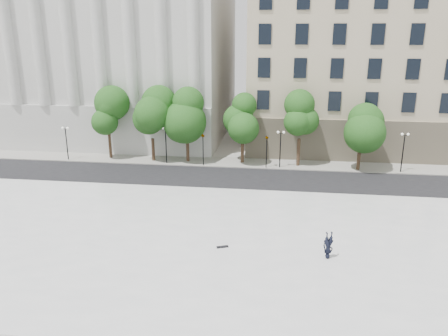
{
  "coord_description": "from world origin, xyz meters",
  "views": [
    {
      "loc": [
        5.97,
        -24.27,
        14.41
      ],
      "look_at": [
        1.53,
        10.0,
        3.71
      ],
      "focal_mm": 35.0,
      "sensor_mm": 36.0,
      "label": 1
    }
  ],
  "objects": [
    {
      "name": "ground",
      "position": [
        0.0,
        0.0,
        0.0
      ],
      "size": [
        160.0,
        160.0,
        0.0
      ],
      "primitive_type": "plane",
      "color": "#AFADA5",
      "rests_on": "ground"
    },
    {
      "name": "plaza",
      "position": [
        0.0,
        3.0,
        0.23
      ],
      "size": [
        44.0,
        22.0,
        0.45
      ],
      "primitive_type": "cube",
      "color": "white",
      "rests_on": "ground"
    },
    {
      "name": "street",
      "position": [
        0.0,
        18.0,
        0.01
      ],
      "size": [
        60.0,
        8.0,
        0.02
      ],
      "primitive_type": "cube",
      "color": "black",
      "rests_on": "ground"
    },
    {
      "name": "far_sidewalk",
      "position": [
        0.0,
        24.0,
        0.06
      ],
      "size": [
        60.0,
        4.0,
        0.12
      ],
      "primitive_type": "cube",
      "color": "#99958D",
      "rests_on": "ground"
    },
    {
      "name": "building_west",
      "position": [
        -17.0,
        38.57,
        12.89
      ],
      "size": [
        31.5,
        27.65,
        25.6
      ],
      "color": "beige",
      "rests_on": "ground"
    },
    {
      "name": "building_east",
      "position": [
        20.0,
        38.91,
        11.14
      ],
      "size": [
        36.0,
        26.15,
        23.0
      ],
      "color": "#BEAE91",
      "rests_on": "ground"
    },
    {
      "name": "traffic_light_west",
      "position": [
        -2.42,
        22.3,
        3.74
      ],
      "size": [
        0.91,
        1.87,
        4.24
      ],
      "color": "black",
      "rests_on": "ground"
    },
    {
      "name": "traffic_light_east",
      "position": [
        4.66,
        22.3,
        3.68
      ],
      "size": [
        0.95,
        1.72,
        4.18
      ],
      "color": "black",
      "rests_on": "ground"
    },
    {
      "name": "person_lying",
      "position": [
        9.38,
        1.7,
        0.7
      ],
      "size": [
        1.1,
        1.94,
        0.5
      ],
      "primitive_type": "imported",
      "rotation": [
        -1.54,
        0.0,
        0.25
      ],
      "color": "black",
      "rests_on": "plaza"
    },
    {
      "name": "skateboard",
      "position": [
        2.43,
        2.28,
        0.49
      ],
      "size": [
        0.82,
        0.48,
        0.08
      ],
      "primitive_type": "cube",
      "rotation": [
        0.0,
        0.0,
        0.37
      ],
      "color": "black",
      "rests_on": "plaza"
    },
    {
      "name": "street_trees",
      "position": [
        0.68,
        23.56,
        5.14
      ],
      "size": [
        32.62,
        5.14,
        7.7
      ],
      "color": "#382619",
      "rests_on": "ground"
    },
    {
      "name": "lamp_posts",
      "position": [
        0.15,
        22.6,
        2.95
      ],
      "size": [
        38.68,
        0.28,
        4.4
      ],
      "color": "black",
      "rests_on": "ground"
    }
  ]
}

